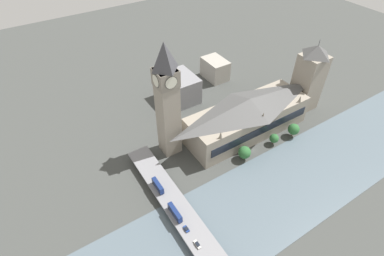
{
  "coord_description": "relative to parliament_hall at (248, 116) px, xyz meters",
  "views": [
    {
      "loc": [
        -94.83,
        107.72,
        141.69
      ],
      "look_at": [
        22.36,
        33.26,
        18.77
      ],
      "focal_mm": 28.0,
      "sensor_mm": 36.0,
      "label": 1
    }
  ],
  "objects": [
    {
      "name": "tree_embankment_far",
      "position": [
        -21.08,
        -23.92,
        -7.63
      ],
      "size": [
        7.76,
        7.76,
        10.29
      ],
      "color": "brown",
      "rests_on": "ground_plane"
    },
    {
      "name": "city_block_center",
      "position": [
        57.89,
        19.05,
        -3.6
      ],
      "size": [
        28.19,
        23.19,
        20.86
      ],
      "color": "gray",
      "rests_on": "ground_plane"
    },
    {
      "name": "clock_tower",
      "position": [
        13.08,
        53.16,
        26.6
      ],
      "size": [
        12.47,
        12.47,
        75.77
      ],
      "color": "gray",
      "rests_on": "ground_plane"
    },
    {
      "name": "car_northbound_mid",
      "position": [
        -44.47,
        76.22,
        -8.58
      ],
      "size": [
        3.81,
        1.9,
        1.34
      ],
      "color": "navy",
      "rests_on": "road_bridge"
    },
    {
      "name": "victoria_tower",
      "position": [
        0.06,
        -55.92,
        11.24
      ],
      "size": [
        16.78,
        16.78,
        54.53
      ],
      "color": "gray",
      "rests_on": "ground_plane"
    },
    {
      "name": "river_water",
      "position": [
        -49.98,
        8.0,
        -13.87
      ],
      "size": [
        53.77,
        360.0,
        0.3
      ],
      "primitive_type": "cube",
      "color": "slate",
      "rests_on": "ground_plane"
    },
    {
      "name": "double_decker_bus_mid",
      "position": [
        -14.44,
        76.35,
        -6.65
      ],
      "size": [
        10.53,
        2.48,
        4.68
      ],
      "color": "navy",
      "rests_on": "road_bridge"
    },
    {
      "name": "tree_embankment_near",
      "position": [
        -19.71,
        -7.47,
        -8.93
      ],
      "size": [
        6.18,
        6.18,
        8.21
      ],
      "color": "brown",
      "rests_on": "ground_plane"
    },
    {
      "name": "car_northbound_tail",
      "position": [
        -54.2,
        76.05,
        -8.55
      ],
      "size": [
        4.74,
        1.74,
        1.39
      ],
      "color": "silver",
      "rests_on": "road_bridge"
    },
    {
      "name": "double_decker_bus_lead",
      "position": [
        -34.35,
        76.83,
        -6.67
      ],
      "size": [
        11.54,
        2.49,
        4.65
      ],
      "color": "navy",
      "rests_on": "road_bridge"
    },
    {
      "name": "ground_plane",
      "position": [
        -17.09,
        8.0,
        -14.02
      ],
      "size": [
        600.0,
        600.0,
        0.0
      ],
      "primitive_type": "plane",
      "color": "#424442"
    },
    {
      "name": "road_bridge",
      "position": [
        -49.98,
        73.41,
        -10.18
      ],
      "size": [
        139.54,
        13.23,
        4.78
      ],
      "color": "slate",
      "rests_on": "ground_plane"
    },
    {
      "name": "tree_embankment_mid",
      "position": [
        -19.7,
        18.12,
        -8.02
      ],
      "size": [
        8.1,
        8.1,
        10.06
      ],
      "color": "brown",
      "rests_on": "ground_plane"
    },
    {
      "name": "city_block_west",
      "position": [
        69.3,
        -23.0,
        -5.37
      ],
      "size": [
        22.96,
        16.15,
        17.3
      ],
      "color": "#A39E93",
      "rests_on": "ground_plane"
    },
    {
      "name": "parliament_hall",
      "position": [
        0.0,
        0.0,
        0.0
      ],
      "size": [
        28.65,
        87.06,
        28.26
      ],
      "color": "gray",
      "rests_on": "ground_plane"
    }
  ]
}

